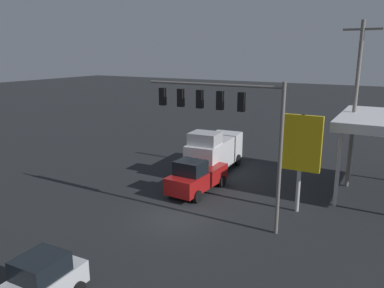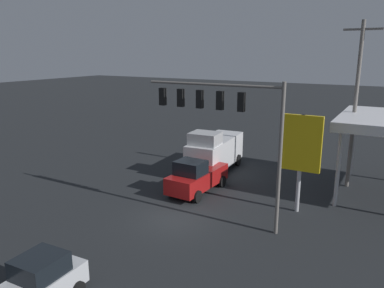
# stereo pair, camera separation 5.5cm
# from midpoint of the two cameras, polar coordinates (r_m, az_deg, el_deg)

# --- Properties ---
(ground_plane) EXTENTS (200.00, 200.00, 0.00)m
(ground_plane) POSITION_cam_midpoint_polar(r_m,az_deg,el_deg) (21.97, -2.69, -11.27)
(ground_plane) COLOR black
(traffic_signal_assembly) EXTENTS (7.90, 0.43, 7.95)m
(traffic_signal_assembly) POSITION_cam_midpoint_polar(r_m,az_deg,el_deg) (20.03, 4.66, 4.65)
(traffic_signal_assembly) COLOR slate
(traffic_signal_assembly) RESTS_ON ground
(utility_pole) EXTENTS (2.40, 0.26, 11.36)m
(utility_pole) POSITION_cam_midpoint_polar(r_m,az_deg,el_deg) (27.78, 23.54, 5.77)
(utility_pole) COLOR slate
(utility_pole) RESTS_ON ground
(price_sign) EXTENTS (2.28, 0.27, 5.86)m
(price_sign) POSITION_cam_midpoint_polar(r_m,az_deg,el_deg) (22.49, 16.23, -0.36)
(price_sign) COLOR #B7B7BC
(price_sign) RESTS_ON ground
(delivery_truck) EXTENTS (2.93, 6.94, 3.58)m
(delivery_truck) POSITION_cam_midpoint_polar(r_m,az_deg,el_deg) (29.60, 3.39, -1.11)
(delivery_truck) COLOR silver
(delivery_truck) RESTS_ON ground
(pickup_parked) EXTENTS (2.44, 5.28, 2.40)m
(pickup_parked) POSITION_cam_midpoint_polar(r_m,az_deg,el_deg) (25.44, 0.60, -4.99)
(pickup_parked) COLOR maroon
(pickup_parked) RESTS_ON ground
(hatchback_crossing) EXTENTS (2.09, 3.87, 1.97)m
(hatchback_crossing) POSITION_cam_midpoint_polar(r_m,az_deg,el_deg) (15.87, -22.62, -19.18)
(hatchback_crossing) COLOR silver
(hatchback_crossing) RESTS_ON ground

